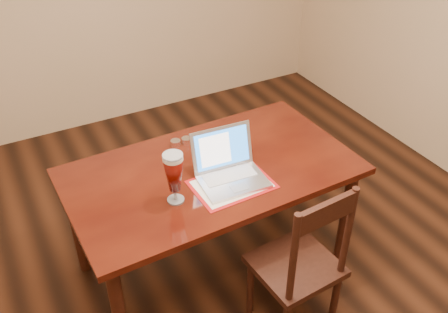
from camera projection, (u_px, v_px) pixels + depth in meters
ground at (229, 303)px, 3.05m from camera, size 5.00×5.00×0.00m
room_shell at (231, 23)px, 2.04m from camera, size 4.51×5.01×2.71m
dining_table at (211, 181)px, 2.91m from camera, size 1.69×0.98×1.07m
dining_chair at (300, 265)px, 2.66m from camera, size 0.46×0.44×1.02m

